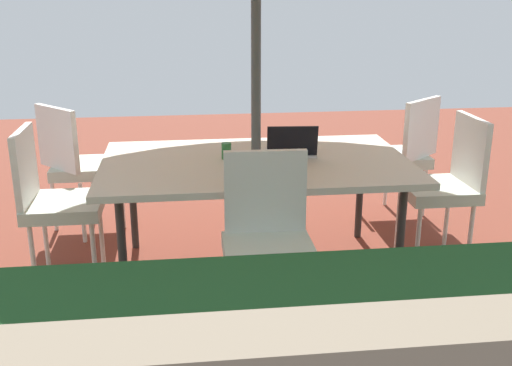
{
  "coord_description": "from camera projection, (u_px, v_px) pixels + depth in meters",
  "views": [
    {
      "loc": [
        0.45,
        3.72,
        1.82
      ],
      "look_at": [
        0.0,
        0.0,
        0.59
      ],
      "focal_mm": 43.49,
      "sensor_mm": 36.0,
      "label": 1
    }
  ],
  "objects": [
    {
      "name": "chair_north",
      "position": [
        268.0,
        238.0,
        3.21
      ],
      "size": [
        0.46,
        0.47,
        0.98
      ],
      "rotation": [
        0.0,
        0.0,
        3.11
      ],
      "color": "silver",
      "rests_on": "ground_plane"
    },
    {
      "name": "chair_east",
      "position": [
        53.0,
        197.0,
        3.81
      ],
      "size": [
        0.46,
        0.46,
        0.98
      ],
      "rotation": [
        0.0,
        0.0,
        4.71
      ],
      "color": "silver",
      "rests_on": "ground_plane"
    },
    {
      "name": "laptop",
      "position": [
        291.0,
        149.0,
        3.99
      ],
      "size": [
        0.34,
        0.27,
        0.21
      ],
      "rotation": [
        0.0,
        0.0,
        -0.08
      ],
      "color": "#B7B7BC",
      "rests_on": "dining_table"
    },
    {
      "name": "dining_table",
      "position": [
        256.0,
        168.0,
        3.91
      ],
      "size": [
        1.93,
        1.17,
        0.74
      ],
      "color": "silver",
      "rests_on": "ground_plane"
    },
    {
      "name": "chair_southwest",
      "position": [
        403.0,
        151.0,
        4.83
      ],
      "size": [
        0.58,
        0.58,
        0.98
      ],
      "rotation": [
        0.0,
        0.0,
        0.67
      ],
      "color": "silver",
      "rests_on": "ground_plane"
    },
    {
      "name": "chair_west",
      "position": [
        446.0,
        181.0,
        4.12
      ],
      "size": [
        0.46,
        0.46,
        0.98
      ],
      "rotation": [
        0.0,
        0.0,
        1.59
      ],
      "color": "silver",
      "rests_on": "ground_plane"
    },
    {
      "name": "cup",
      "position": [
        226.0,
        151.0,
        3.92
      ],
      "size": [
        0.06,
        0.06,
        0.1
      ],
      "primitive_type": "cylinder",
      "color": "#286B33",
      "rests_on": "dining_table"
    },
    {
      "name": "chair_southeast",
      "position": [
        77.0,
        162.0,
        4.55
      ],
      "size": [
        0.59,
        0.59,
        0.98
      ],
      "rotation": [
        0.0,
        0.0,
        5.47
      ],
      "color": "silver",
      "rests_on": "ground_plane"
    },
    {
      "name": "ground_plane",
      "position": [
        256.0,
        269.0,
        4.13
      ],
      "size": [
        10.0,
        10.0,
        0.02
      ],
      "primitive_type": "cube",
      "color": "brown"
    }
  ]
}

